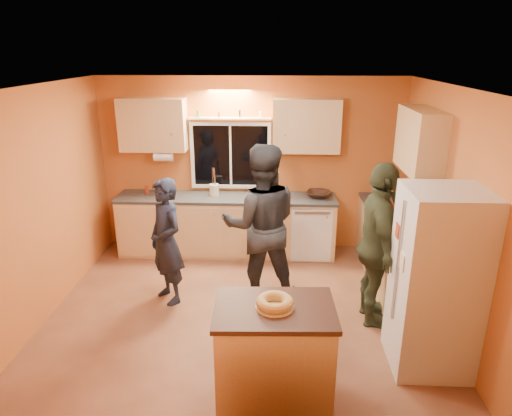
# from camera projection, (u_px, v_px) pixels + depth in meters

# --- Properties ---
(ground) EXTENTS (4.50, 4.50, 0.00)m
(ground) POSITION_uv_depth(u_px,v_px,m) (242.00, 313.00, 5.40)
(ground) COLOR brown
(ground) RESTS_ON ground
(room_shell) EXTENTS (4.54, 4.04, 2.61)m
(room_shell) POSITION_uv_depth(u_px,v_px,m) (254.00, 172.00, 5.24)
(room_shell) COLOR #B0612D
(room_shell) RESTS_ON ground
(back_counter) EXTENTS (4.23, 0.62, 0.90)m
(back_counter) POSITION_uv_depth(u_px,v_px,m) (251.00, 225.00, 6.85)
(back_counter) COLOR tan
(back_counter) RESTS_ON ground
(right_counter) EXTENTS (0.62, 1.84, 0.90)m
(right_counter) POSITION_uv_depth(u_px,v_px,m) (402.00, 263.00, 5.64)
(right_counter) COLOR tan
(right_counter) RESTS_ON ground
(refrigerator) EXTENTS (0.72, 0.70, 1.80)m
(refrigerator) POSITION_uv_depth(u_px,v_px,m) (436.00, 282.00, 4.27)
(refrigerator) COLOR silver
(refrigerator) RESTS_ON ground
(island) EXTENTS (1.02, 0.71, 0.96)m
(island) POSITION_uv_depth(u_px,v_px,m) (274.00, 356.00, 3.88)
(island) COLOR tan
(island) RESTS_ON ground
(bundt_pastry) EXTENTS (0.31, 0.31, 0.09)m
(bundt_pastry) POSITION_uv_depth(u_px,v_px,m) (275.00, 302.00, 3.71)
(bundt_pastry) COLOR tan
(bundt_pastry) RESTS_ON island
(person_left) EXTENTS (0.65, 0.67, 1.56)m
(person_left) POSITION_uv_depth(u_px,v_px,m) (166.00, 242.00, 5.45)
(person_left) COLOR black
(person_left) RESTS_ON ground
(person_center) EXTENTS (1.02, 0.84, 1.96)m
(person_center) POSITION_uv_depth(u_px,v_px,m) (261.00, 225.00, 5.43)
(person_center) COLOR black
(person_center) RESTS_ON ground
(person_right) EXTENTS (0.46, 1.09, 1.86)m
(person_right) POSITION_uv_depth(u_px,v_px,m) (378.00, 246.00, 4.96)
(person_right) COLOR #313924
(person_right) RESTS_ON ground
(mixing_bowl) EXTENTS (0.41, 0.41, 0.08)m
(mixing_bowl) POSITION_uv_depth(u_px,v_px,m) (318.00, 194.00, 6.68)
(mixing_bowl) COLOR black
(mixing_bowl) RESTS_ON back_counter
(utensil_crock) EXTENTS (0.14, 0.14, 0.17)m
(utensil_crock) POSITION_uv_depth(u_px,v_px,m) (214.00, 190.00, 6.74)
(utensil_crock) COLOR beige
(utensil_crock) RESTS_ON back_counter
(potted_plant) EXTENTS (0.33, 0.30, 0.31)m
(potted_plant) POSITION_uv_depth(u_px,v_px,m) (426.00, 238.00, 4.85)
(potted_plant) COLOR gray
(potted_plant) RESTS_ON right_counter
(red_box) EXTENTS (0.17, 0.13, 0.07)m
(red_box) POSITION_uv_depth(u_px,v_px,m) (388.00, 205.00, 6.23)
(red_box) COLOR maroon
(red_box) RESTS_ON right_counter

